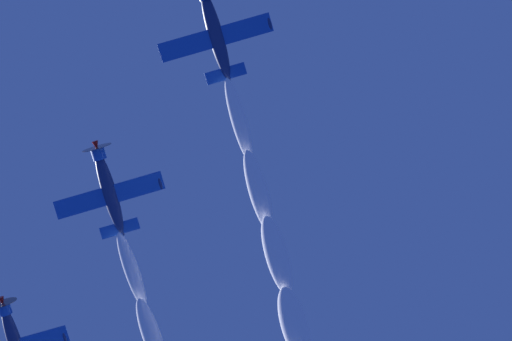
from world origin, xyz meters
TOP-DOWN VIEW (x-y plane):
  - airplane_lead at (4.66, -6.23)m, footprint 7.97×8.82m
  - airplane_left_wingman at (-3.71, -18.98)m, footprint 7.96×8.84m

SIDE VIEW (x-z plane):
  - airplane_lead at x=4.66m, z-range 88.98..92.14m
  - airplane_left_wingman at x=-3.71m, z-range 89.37..92.22m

